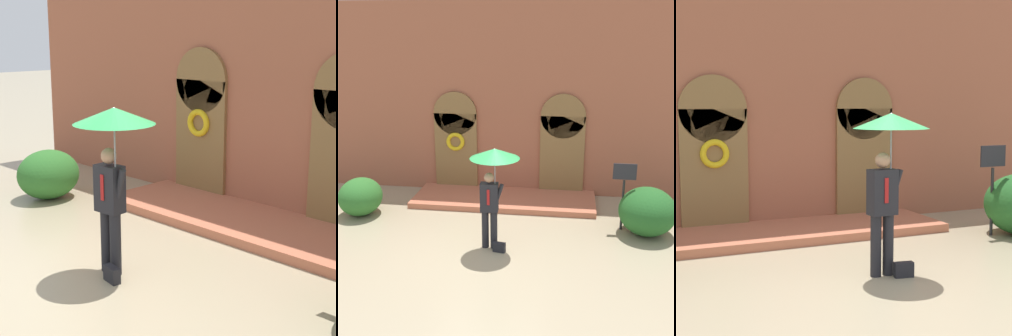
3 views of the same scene
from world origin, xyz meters
TOP-DOWN VIEW (x-y plane):
  - ground_plane at (0.00, 0.00)m, footprint 80.00×80.00m
  - building_facade at (-0.00, 4.15)m, footprint 14.00×2.30m
  - person_with_umbrella at (0.19, 0.16)m, footprint 1.10×1.10m
  - handbag at (0.34, -0.04)m, footprint 0.30×0.16m
  - sign_post at (3.18, 1.59)m, footprint 0.56×0.06m
  - shrub_left at (-3.70, 1.61)m, footprint 1.13×1.31m
  - shrub_right at (3.76, 1.43)m, footprint 1.38×1.50m

SIDE VIEW (x-z plane):
  - ground_plane at x=0.00m, z-range 0.00..0.00m
  - handbag at x=0.34m, z-range 0.00..0.22m
  - shrub_left at x=-3.70m, z-range 0.00..1.01m
  - shrub_right at x=3.76m, z-range 0.00..1.17m
  - sign_post at x=3.18m, z-range 0.30..2.02m
  - person_with_umbrella at x=0.19m, z-range 0.73..3.09m
  - building_facade at x=0.00m, z-range -0.12..5.48m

